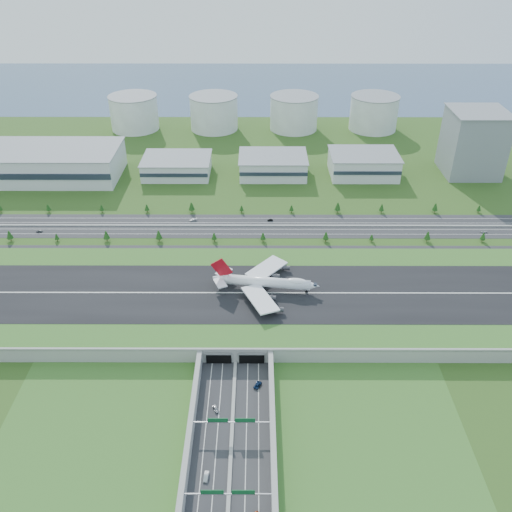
{
  "coord_description": "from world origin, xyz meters",
  "views": [
    {
      "loc": [
        11.25,
        -257.3,
        197.3
      ],
      "look_at": [
        10.47,
        35.0,
        11.68
      ],
      "focal_mm": 38.0,
      "sensor_mm": 36.0,
      "label": 1
    }
  ],
  "objects_px": {
    "car_4": "(39,231)",
    "car_0": "(216,409)",
    "fuel_tank_a": "(134,113)",
    "car_2": "(258,385)",
    "car_7": "(193,220)",
    "office_tower": "(473,143)",
    "car_1": "(206,476)",
    "car_6": "(484,232)",
    "car_5": "(270,220)",
    "boeing_747": "(266,282)"
  },
  "relations": [
    {
      "from": "car_5",
      "to": "car_6",
      "type": "xyz_separation_m",
      "value": [
        155.82,
        -17.42,
        -0.01
      ]
    },
    {
      "from": "car_0",
      "to": "car_4",
      "type": "xyz_separation_m",
      "value": [
        -139.9,
        167.41,
        -0.05
      ]
    },
    {
      "from": "car_2",
      "to": "car_6",
      "type": "bearing_deg",
      "value": -113.14
    },
    {
      "from": "boeing_747",
      "to": "car_6",
      "type": "xyz_separation_m",
      "value": [
        160.49,
        82.18,
        -12.88
      ]
    },
    {
      "from": "car_7",
      "to": "car_1",
      "type": "bearing_deg",
      "value": -16.61
    },
    {
      "from": "car_0",
      "to": "office_tower",
      "type": "bearing_deg",
      "value": 30.4
    },
    {
      "from": "car_0",
      "to": "car_2",
      "type": "relative_size",
      "value": 0.86
    },
    {
      "from": "car_6",
      "to": "car_4",
      "type": "bearing_deg",
      "value": 86.28
    },
    {
      "from": "car_1",
      "to": "car_6",
      "type": "height_order",
      "value": "car_1"
    },
    {
      "from": "fuel_tank_a",
      "to": "car_2",
      "type": "height_order",
      "value": "fuel_tank_a"
    },
    {
      "from": "car_1",
      "to": "office_tower",
      "type": "bearing_deg",
      "value": 61.69
    },
    {
      "from": "car_0",
      "to": "car_7",
      "type": "distance_m",
      "value": 187.2
    },
    {
      "from": "car_1",
      "to": "car_7",
      "type": "bearing_deg",
      "value": 102.69
    },
    {
      "from": "car_5",
      "to": "car_1",
      "type": "bearing_deg",
      "value": -23.3
    },
    {
      "from": "office_tower",
      "to": "car_5",
      "type": "height_order",
      "value": "office_tower"
    },
    {
      "from": "car_2",
      "to": "car_4",
      "type": "bearing_deg",
      "value": -19.38
    },
    {
      "from": "car_4",
      "to": "office_tower",
      "type": "bearing_deg",
      "value": -84.85
    },
    {
      "from": "office_tower",
      "to": "car_4",
      "type": "distance_m",
      "value": 365.72
    },
    {
      "from": "car_0",
      "to": "car_5",
      "type": "bearing_deg",
      "value": 58.41
    },
    {
      "from": "fuel_tank_a",
      "to": "car_2",
      "type": "relative_size",
      "value": 8.87
    },
    {
      "from": "car_2",
      "to": "car_6",
      "type": "height_order",
      "value": "car_2"
    },
    {
      "from": "car_7",
      "to": "office_tower",
      "type": "bearing_deg",
      "value": 87.39
    },
    {
      "from": "car_1",
      "to": "car_6",
      "type": "bearing_deg",
      "value": 53.02
    },
    {
      "from": "boeing_747",
      "to": "car_2",
      "type": "xyz_separation_m",
      "value": [
        -4.67,
        -69.86,
        -12.77
      ]
    },
    {
      "from": "car_0",
      "to": "car_5",
      "type": "height_order",
      "value": "car_0"
    },
    {
      "from": "fuel_tank_a",
      "to": "car_5",
      "type": "relative_size",
      "value": 12.21
    },
    {
      "from": "car_2",
      "to": "car_5",
      "type": "relative_size",
      "value": 1.38
    },
    {
      "from": "fuel_tank_a",
      "to": "car_2",
      "type": "xyz_separation_m",
      "value": [
        131.61,
        -376.43,
        -16.6
      ]
    },
    {
      "from": "car_2",
      "to": "car_5",
      "type": "distance_m",
      "value": 169.71
    },
    {
      "from": "car_6",
      "to": "car_7",
      "type": "xyz_separation_m",
      "value": [
        -214.24,
        17.44,
        0.19
      ]
    },
    {
      "from": "car_5",
      "to": "car_2",
      "type": "bearing_deg",
      "value": -18.54
    },
    {
      "from": "car_0",
      "to": "car_4",
      "type": "distance_m",
      "value": 218.17
    },
    {
      "from": "fuel_tank_a",
      "to": "car_0",
      "type": "xyz_separation_m",
      "value": [
        111.95,
        -391.82,
        -16.55
      ]
    },
    {
      "from": "car_0",
      "to": "car_2",
      "type": "bearing_deg",
      "value": 15.4
    },
    {
      "from": "fuel_tank_a",
      "to": "office_tower",
      "type": "bearing_deg",
      "value": -19.77
    },
    {
      "from": "car_6",
      "to": "car_7",
      "type": "relative_size",
      "value": 0.81
    },
    {
      "from": "boeing_747",
      "to": "car_0",
      "type": "height_order",
      "value": "boeing_747"
    },
    {
      "from": "car_1",
      "to": "car_7",
      "type": "height_order",
      "value": "car_7"
    },
    {
      "from": "boeing_747",
      "to": "car_4",
      "type": "height_order",
      "value": "boeing_747"
    },
    {
      "from": "office_tower",
      "to": "car_6",
      "type": "xyz_separation_m",
      "value": [
        -23.24,
        -109.39,
        -26.71
      ]
    },
    {
      "from": "car_1",
      "to": "car_2",
      "type": "xyz_separation_m",
      "value": [
        21.33,
        51.38,
        -0.05
      ]
    },
    {
      "from": "car_0",
      "to": "car_7",
      "type": "xyz_separation_m",
      "value": [
        -29.43,
        184.87,
        0.03
      ]
    },
    {
      "from": "office_tower",
      "to": "car_0",
      "type": "height_order",
      "value": "office_tower"
    },
    {
      "from": "office_tower",
      "to": "boeing_747",
      "type": "xyz_separation_m",
      "value": [
        -183.72,
        -191.57,
        -13.83
      ]
    },
    {
      "from": "office_tower",
      "to": "car_5",
      "type": "xyz_separation_m",
      "value": [
        -179.06,
        -91.98,
        -26.71
      ]
    },
    {
      "from": "car_2",
      "to": "car_6",
      "type": "distance_m",
      "value": 224.48
    },
    {
      "from": "fuel_tank_a",
      "to": "boeing_747",
      "type": "distance_m",
      "value": 335.52
    },
    {
      "from": "car_0",
      "to": "fuel_tank_a",
      "type": "bearing_deg",
      "value": 83.27
    },
    {
      "from": "car_4",
      "to": "car_0",
      "type": "bearing_deg",
      "value": -152.42
    },
    {
      "from": "car_0",
      "to": "car_6",
      "type": "xyz_separation_m",
      "value": [
        184.81,
        167.43,
        -0.16
      ]
    }
  ]
}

